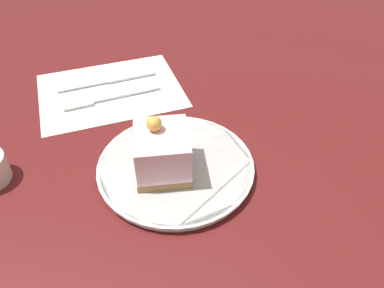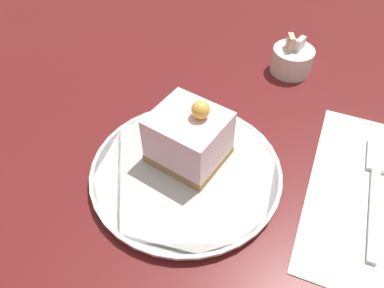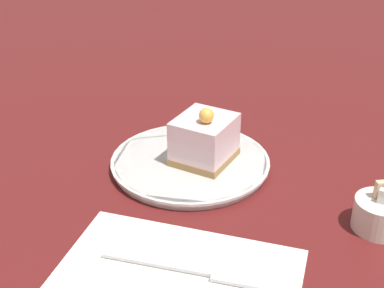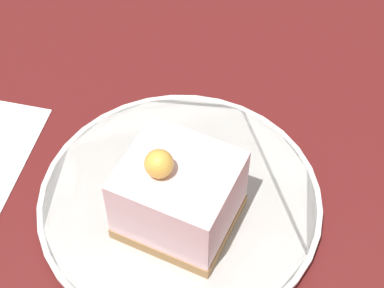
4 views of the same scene
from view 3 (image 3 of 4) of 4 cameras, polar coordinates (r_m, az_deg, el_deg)
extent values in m
plane|color=#5B1919|center=(0.76, -2.63, -2.63)|extent=(4.00, 4.00, 0.00)
cylinder|color=silver|center=(0.76, -0.19, -2.04)|extent=(0.22, 0.22, 0.01)
cylinder|color=silver|center=(0.76, -0.19, -1.75)|extent=(0.22, 0.22, 0.00)
cube|color=#9E7547|center=(0.75, 1.31, -1.33)|extent=(0.10, 0.10, 0.01)
cube|color=silver|center=(0.74, 1.34, 0.85)|extent=(0.10, 0.09, 0.05)
sphere|color=#EFB747|center=(0.71, 1.49, 2.90)|extent=(0.02, 0.02, 0.02)
cube|color=white|center=(0.57, -2.22, -15.01)|extent=(0.23, 0.28, 0.00)
cube|color=silver|center=(0.59, -3.84, -12.51)|extent=(0.02, 0.12, 0.00)
cube|color=silver|center=(0.57, 4.80, -13.99)|extent=(0.03, 0.05, 0.00)
cylinder|color=silver|center=(0.67, 19.40, -7.12)|extent=(0.06, 0.06, 0.04)
cube|color=#D8B28C|center=(0.66, 19.73, -4.65)|extent=(0.01, 0.02, 0.02)
camera|label=1|loc=(1.00, 13.38, 27.63)|focal=35.00mm
camera|label=2|loc=(0.68, -26.14, 22.72)|focal=35.00mm
camera|label=4|loc=(0.71, 27.30, 29.18)|focal=60.00mm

